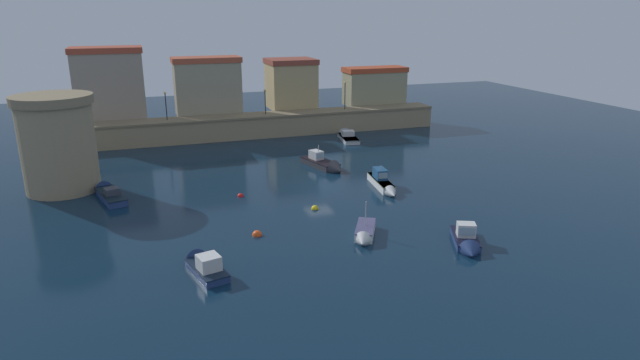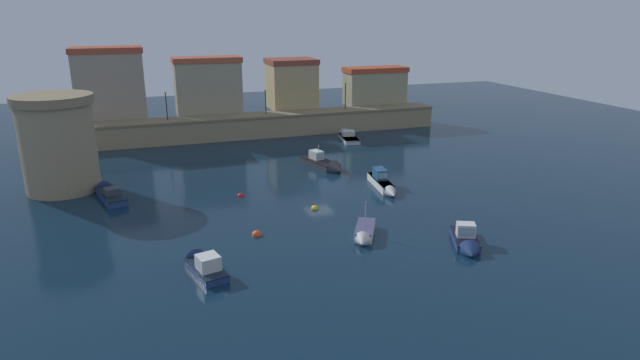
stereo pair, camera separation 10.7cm
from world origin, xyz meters
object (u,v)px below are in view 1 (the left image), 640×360
at_px(fortress_tower, 58,143).
at_px(quay_lamp_2, 345,91).
at_px(moored_boat_0, 467,242).
at_px(mooring_buoy_1, 257,235).
at_px(moored_boat_5, 325,164).
at_px(mooring_buoy_2, 241,196).
at_px(moored_boat_2, 108,193).
at_px(mooring_buoy_0, 315,209).
at_px(moored_boat_1, 365,233).
at_px(moored_boat_3, 346,136).
at_px(moored_boat_4, 383,183).
at_px(moored_boat_6, 203,264).
at_px(quay_lamp_0, 166,101).
at_px(quay_lamp_1, 265,97).

distance_m(fortress_tower, quay_lamp_2, 38.21).
distance_m(moored_boat_0, mooring_buoy_1, 15.23).
height_order(moored_boat_5, mooring_buoy_2, moored_boat_5).
relative_size(moored_boat_2, mooring_buoy_0, 10.75).
relative_size(fortress_tower, moored_boat_0, 1.76).
height_order(moored_boat_1, moored_boat_5, moored_boat_1).
bearing_deg(mooring_buoy_0, mooring_buoy_1, -146.00).
distance_m(moored_boat_1, moored_boat_3, 32.68).
distance_m(moored_boat_2, moored_boat_3, 32.45).
bearing_deg(mooring_buoy_1, mooring_buoy_0, 34.00).
relative_size(moored_boat_0, mooring_buoy_0, 8.11).
distance_m(moored_boat_3, mooring_buoy_2, 25.59).
distance_m(fortress_tower, moored_boat_5, 25.79).
height_order(fortress_tower, moored_boat_3, fortress_tower).
bearing_deg(moored_boat_4, moored_boat_0, 7.02).
relative_size(moored_boat_4, mooring_buoy_1, 8.82).
distance_m(fortress_tower, mooring_buoy_1, 22.40).
relative_size(moored_boat_3, mooring_buoy_2, 12.07).
height_order(moored_boat_2, moored_boat_4, moored_boat_4).
xyz_separation_m(fortress_tower, moored_boat_3, (32.77, 11.40, -4.15)).
relative_size(mooring_buoy_0, mooring_buoy_1, 0.83).
relative_size(moored_boat_6, mooring_buoy_1, 6.78).
xyz_separation_m(moored_boat_6, mooring_buoy_2, (5.08, 13.63, -0.42)).
xyz_separation_m(quay_lamp_0, quay_lamp_2, (23.87, 0.00, 0.15)).
relative_size(moored_boat_3, moored_boat_6, 1.31).
xyz_separation_m(fortress_tower, moored_boat_2, (3.91, -3.43, -4.10)).
distance_m(moored_boat_2, moored_boat_4, 25.03).
bearing_deg(moored_boat_6, quay_lamp_1, -33.41).
xyz_separation_m(moored_boat_3, mooring_buoy_2, (-17.61, -18.57, -0.34)).
xyz_separation_m(quay_lamp_0, quay_lamp_1, (12.61, 0.00, -0.16)).
bearing_deg(mooring_buoy_2, mooring_buoy_0, -44.67).
height_order(fortress_tower, moored_boat_5, fortress_tower).
distance_m(quay_lamp_1, moored_boat_6, 39.75).
bearing_deg(mooring_buoy_0, fortress_tower, 148.75).
distance_m(moored_boat_2, mooring_buoy_0, 18.85).
bearing_deg(moored_boat_5, quay_lamp_1, 171.70).
height_order(moored_boat_2, moored_boat_5, moored_boat_5).
bearing_deg(moored_boat_3, moored_boat_1, 170.10).
bearing_deg(moored_boat_0, quay_lamp_0, -131.86).
distance_m(quay_lamp_0, mooring_buoy_0, 30.94).
bearing_deg(moored_boat_2, quay_lamp_1, -59.27).
bearing_deg(moored_boat_0, fortress_tower, -105.28).
height_order(quay_lamp_2, moored_boat_3, quay_lamp_2).
height_order(quay_lamp_2, moored_boat_4, quay_lamp_2).
height_order(fortress_tower, quay_lamp_1, fortress_tower).
relative_size(moored_boat_1, mooring_buoy_1, 5.83).
bearing_deg(quay_lamp_2, moored_boat_1, -109.20).
height_order(moored_boat_0, moored_boat_2, moored_boat_0).
relative_size(quay_lamp_1, moored_boat_6, 0.64).
bearing_deg(moored_boat_5, quay_lamp_2, 137.02).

